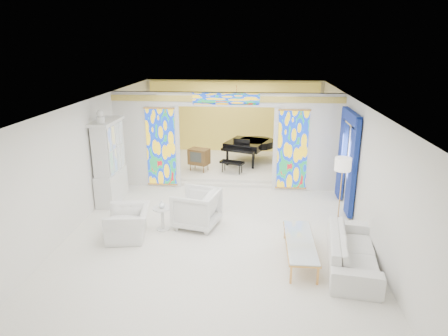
# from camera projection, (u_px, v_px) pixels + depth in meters

# --- Properties ---
(floor) EXTENTS (12.00, 12.00, 0.00)m
(floor) POSITION_uv_depth(u_px,v_px,m) (220.00, 212.00, 10.86)
(floor) COLOR white
(floor) RESTS_ON ground
(ceiling) EXTENTS (7.00, 12.00, 0.02)m
(ceiling) POSITION_uv_depth(u_px,v_px,m) (220.00, 102.00, 9.95)
(ceiling) COLOR white
(ceiling) RESTS_ON wall_back
(wall_back) EXTENTS (7.00, 0.02, 3.00)m
(wall_back) POSITION_uv_depth(u_px,v_px,m) (234.00, 118.00, 16.11)
(wall_back) COLOR silver
(wall_back) RESTS_ON floor
(wall_front) EXTENTS (7.00, 0.02, 3.00)m
(wall_front) POSITION_uv_depth(u_px,v_px,m) (174.00, 302.00, 4.71)
(wall_front) COLOR silver
(wall_front) RESTS_ON floor
(wall_left) EXTENTS (0.02, 12.00, 3.00)m
(wall_left) POSITION_uv_depth(u_px,v_px,m) (90.00, 157.00, 10.68)
(wall_left) COLOR silver
(wall_left) RESTS_ON floor
(wall_right) EXTENTS (0.02, 12.00, 3.00)m
(wall_right) POSITION_uv_depth(u_px,v_px,m) (357.00, 163.00, 10.13)
(wall_right) COLOR silver
(wall_right) RESTS_ON floor
(partition_wall) EXTENTS (7.00, 0.22, 3.00)m
(partition_wall) POSITION_uv_depth(u_px,v_px,m) (226.00, 137.00, 12.26)
(partition_wall) COLOR silver
(partition_wall) RESTS_ON floor
(stained_glass_left) EXTENTS (0.90, 0.04, 2.40)m
(stained_glass_left) POSITION_uv_depth(u_px,v_px,m) (161.00, 147.00, 12.42)
(stained_glass_left) COLOR gold
(stained_glass_left) RESTS_ON partition_wall
(stained_glass_right) EXTENTS (0.90, 0.04, 2.40)m
(stained_glass_right) POSITION_uv_depth(u_px,v_px,m) (293.00, 150.00, 12.10)
(stained_glass_right) COLOR gold
(stained_glass_right) RESTS_ON partition_wall
(stained_glass_transom) EXTENTS (2.00, 0.04, 0.34)m
(stained_glass_transom) POSITION_uv_depth(u_px,v_px,m) (226.00, 99.00, 11.80)
(stained_glass_transom) COLOR gold
(stained_glass_transom) RESTS_ON partition_wall
(alcove_platform) EXTENTS (6.80, 3.80, 0.18)m
(alcove_platform) POSITION_uv_depth(u_px,v_px,m) (231.00, 165.00, 14.73)
(alcove_platform) COLOR white
(alcove_platform) RESTS_ON floor
(gold_curtain_back) EXTENTS (6.70, 0.10, 2.90)m
(gold_curtain_back) POSITION_uv_depth(u_px,v_px,m) (234.00, 118.00, 15.99)
(gold_curtain_back) COLOR #F8DD56
(gold_curtain_back) RESTS_ON wall_back
(chandelier) EXTENTS (0.48, 0.48, 0.30)m
(chandelier) POSITION_uv_depth(u_px,v_px,m) (236.00, 99.00, 13.87)
(chandelier) COLOR #CB8F47
(chandelier) RESTS_ON ceiling
(blue_drapes) EXTENTS (0.14, 1.85, 2.65)m
(blue_drapes) POSITION_uv_depth(u_px,v_px,m) (348.00, 153.00, 10.78)
(blue_drapes) COLOR navy
(blue_drapes) RESTS_ON wall_right
(china_cabinet) EXTENTS (0.56, 1.46, 2.72)m
(china_cabinet) POSITION_uv_depth(u_px,v_px,m) (110.00, 162.00, 11.33)
(china_cabinet) COLOR silver
(china_cabinet) RESTS_ON floor
(armchair_left) EXTENTS (1.13, 1.25, 0.72)m
(armchair_left) POSITION_uv_depth(u_px,v_px,m) (128.00, 223.00, 9.39)
(armchair_left) COLOR white
(armchair_left) RESTS_ON floor
(armchair_right) EXTENTS (1.25, 1.22, 0.94)m
(armchair_right) POSITION_uv_depth(u_px,v_px,m) (197.00, 208.00, 9.93)
(armchair_right) COLOR white
(armchair_right) RESTS_ON floor
(sofa) EXTENTS (1.27, 2.52, 0.70)m
(sofa) POSITION_uv_depth(u_px,v_px,m) (353.00, 251.00, 8.17)
(sofa) COLOR white
(sofa) RESTS_ON floor
(side_table) EXTENTS (0.61, 0.61, 0.58)m
(side_table) POSITION_uv_depth(u_px,v_px,m) (162.00, 215.00, 9.76)
(side_table) COLOR silver
(side_table) RESTS_ON floor
(vase) EXTENTS (0.21, 0.21, 0.17)m
(vase) POSITION_uv_depth(u_px,v_px,m) (162.00, 204.00, 9.68)
(vase) COLOR white
(vase) RESTS_ON side_table
(coffee_table) EXTENTS (0.61, 1.98, 0.44)m
(coffee_table) POSITION_uv_depth(u_px,v_px,m) (300.00, 242.00, 8.41)
(coffee_table) COLOR white
(coffee_table) RESTS_ON floor
(floor_lamp) EXTENTS (0.50, 0.50, 1.68)m
(floor_lamp) POSITION_uv_depth(u_px,v_px,m) (343.00, 167.00, 9.99)
(floor_lamp) COLOR #CB8F47
(floor_lamp) RESTS_ON floor
(grand_piano) EXTENTS (2.07, 2.58, 0.99)m
(grand_piano) POSITION_uv_depth(u_px,v_px,m) (250.00, 144.00, 14.59)
(grand_piano) COLOR black
(grand_piano) RESTS_ON alcove_platform
(tv_console) EXTENTS (0.78, 0.66, 0.77)m
(tv_console) POSITION_uv_depth(u_px,v_px,m) (199.00, 157.00, 13.66)
(tv_console) COLOR brown
(tv_console) RESTS_ON alcove_platform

